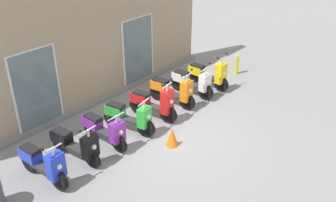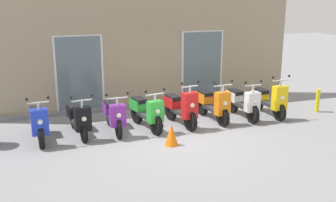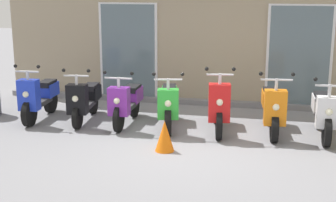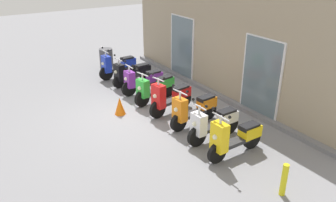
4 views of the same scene
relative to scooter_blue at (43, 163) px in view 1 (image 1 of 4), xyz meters
The scene contains 12 objects.
ground_plane 3.39m from the scooter_blue, 16.54° to the right, with size 40.00×40.00×0.00m, color gray.
storefront_facade 4.19m from the scooter_blue, 34.30° to the left, with size 9.87×0.50×4.17m.
scooter_blue is the anchor object (origin of this frame).
scooter_black 0.96m from the scooter_blue, ahead, with size 0.55×1.58×1.16m.
scooter_purple 1.84m from the scooter_blue, ahead, with size 0.59×1.60×1.16m.
scooter_green 2.70m from the scooter_blue, ahead, with size 0.67×1.60×1.18m.
scooter_red 3.65m from the scooter_blue, ahead, with size 0.61×1.58×1.31m.
scooter_orange 4.64m from the scooter_blue, ahead, with size 0.61×1.63×1.24m.
scooter_white 5.55m from the scooter_blue, ahead, with size 0.55×1.63×1.19m.
scooter_yellow 6.38m from the scooter_blue, ahead, with size 0.59×1.62×1.28m.
curb_bollard 7.95m from the scooter_blue, ahead, with size 0.12×0.12×0.70m, color yellow.
traffic_cone 3.22m from the scooter_blue, 24.13° to the right, with size 0.32×0.32×0.52m, color orange.
Camera 1 is at (-6.63, -5.61, 5.73)m, focal length 40.86 mm.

